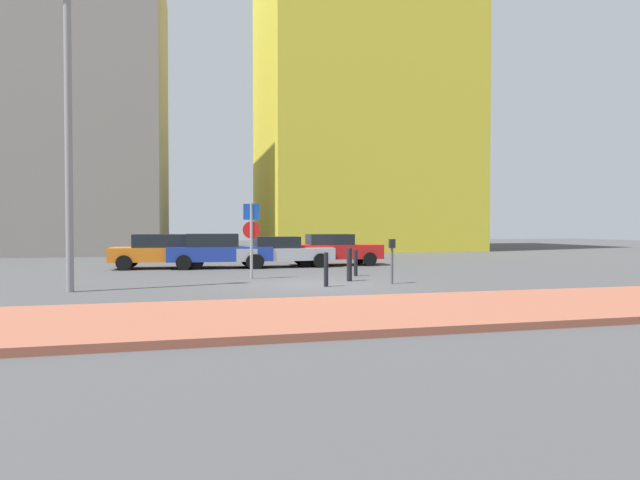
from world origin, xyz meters
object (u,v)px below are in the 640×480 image
parking_sign_post (251,231)px  traffic_bollard_far (326,270)px  parked_car_silver (282,251)px  parked_car_red (333,249)px  parked_car_blue (218,250)px  parking_meter (392,255)px  parked_car_orange (162,250)px  traffic_bollard_near (356,263)px  street_lamp (68,117)px  traffic_bollard_mid (349,265)px

parking_sign_post → traffic_bollard_far: parking_sign_post is taller
parked_car_silver → traffic_bollard_far: (-0.04, -8.18, -0.20)m
parked_car_silver → parking_sign_post: bearing=-110.4°
parked_car_red → parked_car_blue: bearing=-174.8°
parked_car_red → parking_meter: 8.50m
parked_car_silver → parking_meter: 8.21m
parked_car_silver → parking_sign_post: (-1.95, -5.24, 0.93)m
parked_car_silver → parking_sign_post: 5.67m
parked_car_orange → parking_meter: bearing=-48.5°
parked_car_silver → traffic_bollard_near: 5.41m
street_lamp → parked_car_orange: bearing=76.2°
parked_car_red → parking_meter: size_ratio=3.18×
traffic_bollard_far → parked_car_silver: bearing=89.7°
parked_car_blue → parked_car_silver: size_ratio=1.02×
parked_car_silver → parked_car_red: (2.57, 0.57, 0.05)m
parked_car_blue → parked_car_red: size_ratio=1.01×
parking_meter → traffic_bollard_near: bearing=95.7°
parked_car_silver → traffic_bollard_far: 8.18m
parked_car_blue → traffic_bollard_near: size_ratio=4.75×
parked_car_red → parked_car_orange: bearing=-179.1°
parked_car_orange → parking_meter: (7.39, -8.36, 0.13)m
parked_car_blue → traffic_bollard_far: (2.79, -8.26, -0.27)m
parked_car_orange → traffic_bollard_far: parked_car_orange is taller
parked_car_silver → parking_meter: (2.18, -7.92, 0.20)m
parked_car_blue → traffic_bollard_far: bearing=-71.3°
parked_car_orange → parked_car_silver: (5.21, -0.44, -0.07)m
parking_meter → traffic_bollard_mid: bearing=132.9°
street_lamp → parking_sign_post: bearing=25.6°
street_lamp → traffic_bollard_near: 10.44m
parked_car_blue → street_lamp: (-4.39, -7.84, 4.01)m
parking_sign_post → parked_car_orange: bearing=119.8°
parked_car_silver → traffic_bollard_mid: 6.88m
parked_car_blue → traffic_bollard_far: 8.72m
traffic_bollard_mid → parking_sign_post: bearing=153.3°
parked_car_orange → traffic_bollard_far: size_ratio=4.23×
parked_car_orange → traffic_bollard_near: 8.99m
traffic_bollard_mid → traffic_bollard_far: bearing=-129.8°
parked_car_orange → street_lamp: street_lamp is taller
traffic_bollard_near → parked_car_silver: bearing=110.5°
traffic_bollard_mid → parked_car_red: bearing=78.9°
parked_car_silver → traffic_bollard_near: bearing=-69.5°
parked_car_orange → traffic_bollard_mid: (6.33, -7.22, -0.24)m
parked_car_orange → traffic_bollard_mid: bearing=-48.8°
parked_car_silver → street_lamp: (-7.22, -7.76, 4.08)m
parked_car_silver → street_lamp: street_lamp is taller
parked_car_orange → traffic_bollard_far: bearing=-59.0°
parked_car_orange → parking_sign_post: parking_sign_post is taller
parked_car_silver → parking_sign_post: parking_sign_post is taller
parked_car_silver → parked_car_red: 2.63m
parked_car_silver → traffic_bollard_near: size_ratio=4.66×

